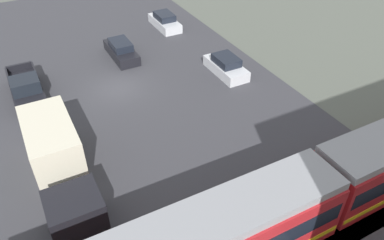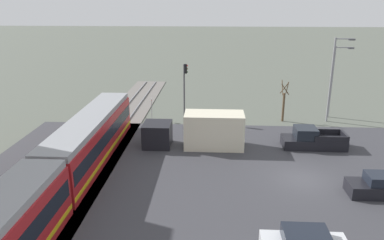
{
  "view_description": "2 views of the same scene",
  "coord_description": "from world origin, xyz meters",
  "px_view_note": "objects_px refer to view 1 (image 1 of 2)",
  "views": [
    {
      "loc": [
        6.27,
        23.86,
        15.38
      ],
      "look_at": [
        -1.21,
        9.7,
        3.16
      ],
      "focal_mm": 35.0,
      "sensor_mm": 36.0,
      "label": 1
    },
    {
      "loc": [
        -24.25,
        6.45,
        12.16
      ],
      "look_at": [
        2.99,
        8.01,
        3.38
      ],
      "focal_mm": 35.0,
      "sensor_mm": 36.0,
      "label": 2
    }
  ],
  "objects_px": {
    "sedan_car_1": "(121,50)",
    "sedan_car_2": "(165,21)",
    "light_rail_tram": "(324,190)",
    "sedan_car_0": "(226,66)",
    "pickup_truck": "(26,88)",
    "box_truck": "(58,160)"
  },
  "relations": [
    {
      "from": "box_truck",
      "to": "sedan_car_1",
      "type": "relative_size",
      "value": 1.85
    },
    {
      "from": "light_rail_tram",
      "to": "pickup_truck",
      "type": "height_order",
      "value": "light_rail_tram"
    },
    {
      "from": "sedan_car_0",
      "to": "pickup_truck",
      "type": "bearing_deg",
      "value": -15.09
    },
    {
      "from": "pickup_truck",
      "to": "sedan_car_1",
      "type": "bearing_deg",
      "value": -162.31
    },
    {
      "from": "pickup_truck",
      "to": "sedan_car_0",
      "type": "height_order",
      "value": "pickup_truck"
    },
    {
      "from": "sedan_car_1",
      "to": "pickup_truck",
      "type": "bearing_deg",
      "value": -162.31
    },
    {
      "from": "sedan_car_1",
      "to": "sedan_car_2",
      "type": "bearing_deg",
      "value": 34.11
    },
    {
      "from": "pickup_truck",
      "to": "sedan_car_0",
      "type": "relative_size",
      "value": 1.25
    },
    {
      "from": "box_truck",
      "to": "sedan_car_1",
      "type": "distance_m",
      "value": 14.48
    },
    {
      "from": "light_rail_tram",
      "to": "sedan_car_2",
      "type": "xyz_separation_m",
      "value": [
        -2.78,
        -24.71,
        -1.1
      ]
    },
    {
      "from": "sedan_car_1",
      "to": "sedan_car_2",
      "type": "distance_m",
      "value": 7.15
    },
    {
      "from": "box_truck",
      "to": "pickup_truck",
      "type": "xyz_separation_m",
      "value": [
        0.38,
        -9.59,
        -0.72
      ]
    },
    {
      "from": "box_truck",
      "to": "sedan_car_0",
      "type": "relative_size",
      "value": 2.02
    },
    {
      "from": "pickup_truck",
      "to": "sedan_car_2",
      "type": "relative_size",
      "value": 1.22
    },
    {
      "from": "sedan_car_1",
      "to": "box_truck",
      "type": "bearing_deg",
      "value": -122.5
    },
    {
      "from": "light_rail_tram",
      "to": "sedan_car_0",
      "type": "bearing_deg",
      "value": -103.28
    },
    {
      "from": "sedan_car_1",
      "to": "light_rail_tram",
      "type": "bearing_deg",
      "value": -81.36
    },
    {
      "from": "sedan_car_2",
      "to": "pickup_truck",
      "type": "bearing_deg",
      "value": 25.16
    },
    {
      "from": "light_rail_tram",
      "to": "sedan_car_1",
      "type": "bearing_deg",
      "value": -81.36
    },
    {
      "from": "box_truck",
      "to": "sedan_car_2",
      "type": "bearing_deg",
      "value": -130.19
    },
    {
      "from": "light_rail_tram",
      "to": "sedan_car_0",
      "type": "height_order",
      "value": "light_rail_tram"
    },
    {
      "from": "sedan_car_0",
      "to": "sedan_car_2",
      "type": "height_order",
      "value": "sedan_car_0"
    }
  ]
}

